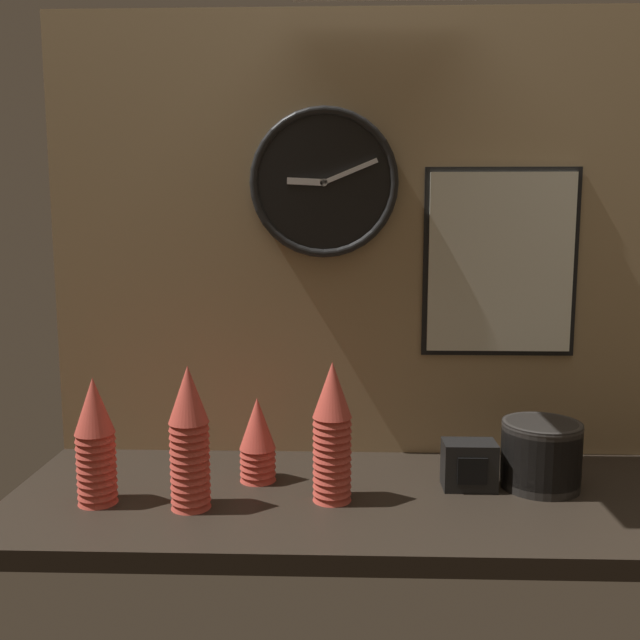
{
  "coord_description": "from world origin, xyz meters",
  "views": [
    {
      "loc": [
        -0.11,
        -1.37,
        0.56
      ],
      "look_at": [
        -0.15,
        0.04,
        0.36
      ],
      "focal_mm": 38.0,
      "sensor_mm": 36.0,
      "label": 1
    }
  ],
  "objects_px": {
    "menu_board": "(500,263)",
    "cup_stack_far_left": "(95,441)",
    "bowl_stack_right": "(541,453)",
    "cup_stack_left": "(189,437)",
    "cup_stack_center": "(332,432)",
    "napkin_dispenser": "(469,465)",
    "cup_stack_center_left": "(258,439)",
    "wall_clock": "(324,183)"
  },
  "relations": [
    {
      "from": "cup_stack_far_left",
      "to": "wall_clock",
      "type": "relative_size",
      "value": 0.75
    },
    {
      "from": "cup_stack_left",
      "to": "cup_stack_far_left",
      "type": "bearing_deg",
      "value": 175.1
    },
    {
      "from": "cup_stack_left",
      "to": "wall_clock",
      "type": "distance_m",
      "value": 0.66
    },
    {
      "from": "cup_stack_center_left",
      "to": "wall_clock",
      "type": "bearing_deg",
      "value": 51.64
    },
    {
      "from": "cup_stack_center",
      "to": "cup_stack_left",
      "type": "distance_m",
      "value": 0.28
    },
    {
      "from": "wall_clock",
      "to": "menu_board",
      "type": "distance_m",
      "value": 0.46
    },
    {
      "from": "wall_clock",
      "to": "menu_board",
      "type": "relative_size",
      "value": 0.78
    },
    {
      "from": "cup_stack_center_left",
      "to": "napkin_dispenser",
      "type": "xyz_separation_m",
      "value": [
        0.46,
        -0.03,
        -0.04
      ]
    },
    {
      "from": "cup_stack_center_left",
      "to": "cup_stack_far_left",
      "type": "height_order",
      "value": "cup_stack_far_left"
    },
    {
      "from": "cup_stack_center",
      "to": "napkin_dispenser",
      "type": "height_order",
      "value": "cup_stack_center"
    },
    {
      "from": "cup_stack_left",
      "to": "wall_clock",
      "type": "relative_size",
      "value": 0.83
    },
    {
      "from": "cup_stack_center_left",
      "to": "cup_stack_far_left",
      "type": "distance_m",
      "value": 0.34
    },
    {
      "from": "wall_clock",
      "to": "bowl_stack_right",
      "type": "bearing_deg",
      "value": -22.51
    },
    {
      "from": "menu_board",
      "to": "wall_clock",
      "type": "bearing_deg",
      "value": -178.78
    },
    {
      "from": "cup_stack_center",
      "to": "napkin_dispenser",
      "type": "xyz_separation_m",
      "value": [
        0.29,
        0.07,
        -0.09
      ]
    },
    {
      "from": "bowl_stack_right",
      "to": "cup_stack_left",
      "type": "bearing_deg",
      "value": -169.83
    },
    {
      "from": "cup_stack_left",
      "to": "cup_stack_center_left",
      "type": "distance_m",
      "value": 0.19
    },
    {
      "from": "cup_stack_center",
      "to": "napkin_dispenser",
      "type": "distance_m",
      "value": 0.32
    },
    {
      "from": "wall_clock",
      "to": "cup_stack_far_left",
      "type": "bearing_deg",
      "value": -145.59
    },
    {
      "from": "wall_clock",
      "to": "menu_board",
      "type": "xyz_separation_m",
      "value": [
        0.42,
        0.01,
        -0.19
      ]
    },
    {
      "from": "cup_stack_far_left",
      "to": "menu_board",
      "type": "height_order",
      "value": "menu_board"
    },
    {
      "from": "cup_stack_center_left",
      "to": "cup_stack_far_left",
      "type": "relative_size",
      "value": 0.72
    },
    {
      "from": "cup_stack_far_left",
      "to": "wall_clock",
      "type": "height_order",
      "value": "wall_clock"
    },
    {
      "from": "menu_board",
      "to": "cup_stack_far_left",
      "type": "bearing_deg",
      "value": -159.89
    },
    {
      "from": "cup_stack_center",
      "to": "wall_clock",
      "type": "height_order",
      "value": "wall_clock"
    },
    {
      "from": "bowl_stack_right",
      "to": "wall_clock",
      "type": "distance_m",
      "value": 0.77
    },
    {
      "from": "wall_clock",
      "to": "napkin_dispenser",
      "type": "xyz_separation_m",
      "value": [
        0.32,
        -0.21,
        -0.61
      ]
    },
    {
      "from": "cup_stack_center",
      "to": "cup_stack_center_left",
      "type": "distance_m",
      "value": 0.2
    },
    {
      "from": "cup_stack_center",
      "to": "bowl_stack_right",
      "type": "relative_size",
      "value": 1.72
    },
    {
      "from": "menu_board",
      "to": "napkin_dispenser",
      "type": "relative_size",
      "value": 3.96
    },
    {
      "from": "cup_stack_left",
      "to": "cup_stack_center_left",
      "type": "xyz_separation_m",
      "value": [
        0.12,
        0.15,
        -0.05
      ]
    },
    {
      "from": "bowl_stack_right",
      "to": "cup_stack_center_left",
      "type": "bearing_deg",
      "value": 178.38
    },
    {
      "from": "bowl_stack_right",
      "to": "cup_stack_center",
      "type": "bearing_deg",
      "value": -169.17
    },
    {
      "from": "cup_stack_center",
      "to": "bowl_stack_right",
      "type": "bearing_deg",
      "value": 10.83
    },
    {
      "from": "cup_stack_far_left",
      "to": "menu_board",
      "type": "distance_m",
      "value": 0.98
    },
    {
      "from": "cup_stack_center_left",
      "to": "bowl_stack_right",
      "type": "bearing_deg",
      "value": -1.62
    },
    {
      "from": "cup_stack_left",
      "to": "napkin_dispenser",
      "type": "relative_size",
      "value": 2.58
    },
    {
      "from": "cup_stack_left",
      "to": "cup_stack_far_left",
      "type": "height_order",
      "value": "cup_stack_left"
    },
    {
      "from": "cup_stack_left",
      "to": "napkin_dispenser",
      "type": "distance_m",
      "value": 0.59
    },
    {
      "from": "cup_stack_center_left",
      "to": "menu_board",
      "type": "bearing_deg",
      "value": 18.51
    },
    {
      "from": "bowl_stack_right",
      "to": "napkin_dispenser",
      "type": "relative_size",
      "value": 1.5
    },
    {
      "from": "menu_board",
      "to": "cup_stack_left",
      "type": "bearing_deg",
      "value": -153.6
    }
  ]
}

